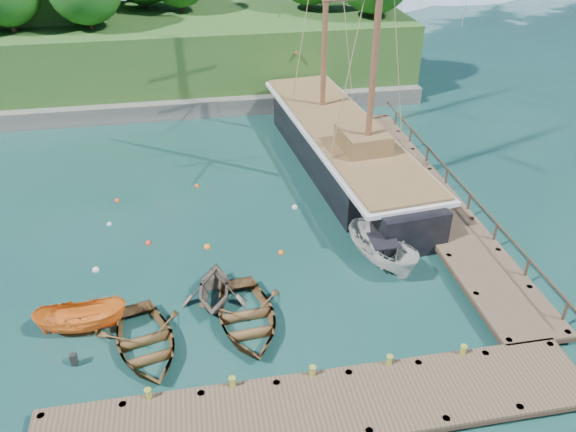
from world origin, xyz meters
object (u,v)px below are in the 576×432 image
object	(u,v)px
rowboat_1	(215,301)
motorboat_orange	(85,330)
rowboat_0	(147,350)
cabin_boat_white	(381,264)
rowboat_2	(247,325)
schooner	(341,149)

from	to	relation	value
rowboat_1	motorboat_orange	distance (m)	5.67
rowboat_0	motorboat_orange	world-z (taller)	motorboat_orange
rowboat_1	cabin_boat_white	world-z (taller)	rowboat_1
rowboat_2	cabin_boat_white	distance (m)	7.74
rowboat_1	schooner	size ratio (longest dim) A/B	0.13
rowboat_1	motorboat_orange	size ratio (longest dim) A/B	0.90
rowboat_0	motorboat_orange	distance (m)	3.13
cabin_boat_white	rowboat_1	bearing A→B (deg)	167.61
rowboat_1	cabin_boat_white	xyz separation A→B (m)	(8.31, 1.35, 0.00)
rowboat_1	cabin_boat_white	bearing A→B (deg)	16.74
rowboat_1	schooner	world-z (taller)	schooner
rowboat_1	cabin_boat_white	size ratio (longest dim) A/B	0.74
rowboat_2	schooner	bearing A→B (deg)	56.04
rowboat_1	rowboat_2	xyz separation A→B (m)	(1.24, -1.80, 0.00)
rowboat_0	motorboat_orange	xyz separation A→B (m)	(-2.64, 1.67, 0.00)
rowboat_0	rowboat_1	xyz separation A→B (m)	(2.96, 2.53, 0.00)
schooner	rowboat_1	bearing A→B (deg)	-132.43
rowboat_0	cabin_boat_white	size ratio (longest dim) A/B	1.05
motorboat_orange	cabin_boat_white	size ratio (longest dim) A/B	0.83
motorboat_orange	cabin_boat_white	bearing A→B (deg)	-79.58
motorboat_orange	cabin_boat_white	world-z (taller)	cabin_boat_white
rowboat_0	schooner	world-z (taller)	schooner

